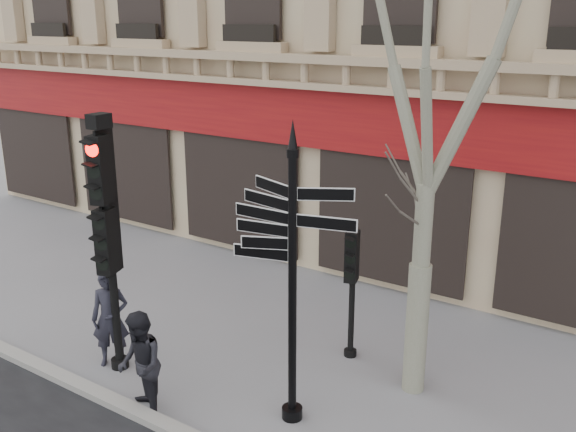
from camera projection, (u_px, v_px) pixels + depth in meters
name	position (u px, v px, depth m)	size (l,w,h in m)	color
ground	(251.00, 395.00, 10.08)	(80.00, 80.00, 0.00)	slate
fingerpost	(293.00, 227.00, 8.62)	(2.02, 2.02, 4.44)	black
traffic_signal_main	(107.00, 214.00, 10.07)	(0.55, 0.46, 4.30)	black
traffic_signal_secondary	(353.00, 270.00, 10.77)	(0.45, 0.37, 2.31)	black
plane_tree	(438.00, 11.00, 8.54)	(3.09, 3.09, 8.20)	gray
pedestrian_a	(110.00, 318.00, 10.74)	(0.62, 0.41, 1.70)	black
pedestrian_b	(140.00, 365.00, 9.35)	(0.80, 0.62, 1.64)	black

